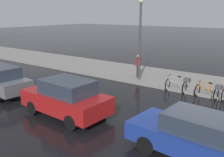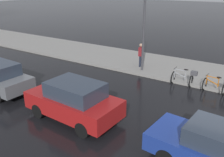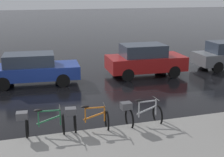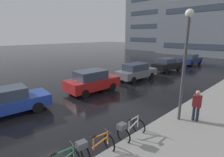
{
  "view_description": "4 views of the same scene",
  "coord_description": "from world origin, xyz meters",
  "px_view_note": "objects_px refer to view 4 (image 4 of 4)",
  "views": [
    {
      "loc": [
        -9.84,
        -2.68,
        4.51
      ],
      "look_at": [
        -0.03,
        4.41,
        1.3
      ],
      "focal_mm": 40.0,
      "sensor_mm": 36.0,
      "label": 1
    },
    {
      "loc": [
        -9.59,
        -1.37,
        5.51
      ],
      "look_at": [
        -0.71,
        4.38,
        1.4
      ],
      "focal_mm": 40.0,
      "sensor_mm": 36.0,
      "label": 2
    },
    {
      "loc": [
        12.52,
        -1.38,
        4.35
      ],
      "look_at": [
        1.7,
        1.95,
        1.2
      ],
      "focal_mm": 50.0,
      "sensor_mm": 36.0,
      "label": 3
    },
    {
      "loc": [
        7.85,
        -2.74,
        4.35
      ],
      "look_at": [
        0.35,
        4.45,
        1.7
      ],
      "focal_mm": 28.0,
      "sensor_mm": 36.0,
      "label": 4
    }
  ],
  "objects_px": {
    "car_blue": "(6,102)",
    "car_red": "(92,81)",
    "car_navy": "(191,60)",
    "pedestrian": "(197,105)",
    "car_grey": "(136,71)",
    "car_black": "(167,65)",
    "bicycle_third": "(129,129)",
    "bicycle_second": "(94,147)",
    "streetlamp": "(185,53)"
  },
  "relations": [
    {
      "from": "car_navy",
      "to": "pedestrian",
      "type": "bearing_deg",
      "value": -66.63
    },
    {
      "from": "car_navy",
      "to": "streetlamp",
      "type": "bearing_deg",
      "value": -68.93
    },
    {
      "from": "streetlamp",
      "to": "pedestrian",
      "type": "bearing_deg",
      "value": 34.96
    },
    {
      "from": "car_red",
      "to": "car_navy",
      "type": "distance_m",
      "value": 17.71
    },
    {
      "from": "car_blue",
      "to": "car_red",
      "type": "bearing_deg",
      "value": 89.54
    },
    {
      "from": "car_blue",
      "to": "car_black",
      "type": "bearing_deg",
      "value": 89.83
    },
    {
      "from": "car_grey",
      "to": "car_black",
      "type": "bearing_deg",
      "value": 90.21
    },
    {
      "from": "pedestrian",
      "to": "car_navy",
      "type": "bearing_deg",
      "value": 113.37
    },
    {
      "from": "bicycle_second",
      "to": "car_navy",
      "type": "relative_size",
      "value": 0.35
    },
    {
      "from": "car_blue",
      "to": "car_black",
      "type": "height_order",
      "value": "car_black"
    },
    {
      "from": "bicycle_third",
      "to": "car_navy",
      "type": "xyz_separation_m",
      "value": [
        -6.02,
        20.49,
        0.29
      ]
    },
    {
      "from": "car_black",
      "to": "car_blue",
      "type": "bearing_deg",
      "value": -90.17
    },
    {
      "from": "car_blue",
      "to": "car_red",
      "type": "distance_m",
      "value": 5.86
    },
    {
      "from": "bicycle_second",
      "to": "car_red",
      "type": "bearing_deg",
      "value": 143.05
    },
    {
      "from": "bicycle_third",
      "to": "pedestrian",
      "type": "bearing_deg",
      "value": 68.86
    },
    {
      "from": "car_grey",
      "to": "pedestrian",
      "type": "bearing_deg",
      "value": -32.19
    },
    {
      "from": "car_black",
      "to": "streetlamp",
      "type": "distance_m",
      "value": 13.27
    },
    {
      "from": "car_blue",
      "to": "car_navy",
      "type": "relative_size",
      "value": 1.12
    },
    {
      "from": "bicycle_third",
      "to": "car_grey",
      "type": "height_order",
      "value": "car_grey"
    },
    {
      "from": "car_blue",
      "to": "car_grey",
      "type": "xyz_separation_m",
      "value": [
        0.07,
        11.26,
        0.04
      ]
    },
    {
      "from": "streetlamp",
      "to": "car_black",
      "type": "bearing_deg",
      "value": 122.02
    },
    {
      "from": "car_blue",
      "to": "car_navy",
      "type": "height_order",
      "value": "car_navy"
    },
    {
      "from": "bicycle_second",
      "to": "pedestrian",
      "type": "xyz_separation_m",
      "value": [
        1.45,
        5.24,
        0.49
      ]
    },
    {
      "from": "bicycle_second",
      "to": "bicycle_third",
      "type": "height_order",
      "value": "bicycle_third"
    },
    {
      "from": "pedestrian",
      "to": "bicycle_third",
      "type": "bearing_deg",
      "value": -111.14
    },
    {
      "from": "car_blue",
      "to": "car_grey",
      "type": "bearing_deg",
      "value": 89.64
    },
    {
      "from": "car_blue",
      "to": "streetlamp",
      "type": "relative_size",
      "value": 0.83
    },
    {
      "from": "pedestrian",
      "to": "streetlamp",
      "type": "xyz_separation_m",
      "value": [
        -0.63,
        -0.44,
        2.52
      ]
    },
    {
      "from": "car_grey",
      "to": "car_red",
      "type": "bearing_deg",
      "value": -90.25
    },
    {
      "from": "bicycle_third",
      "to": "streetlamp",
      "type": "distance_m",
      "value": 4.31
    },
    {
      "from": "car_blue",
      "to": "car_navy",
      "type": "bearing_deg",
      "value": 89.49
    },
    {
      "from": "bicycle_second",
      "to": "car_navy",
      "type": "bearing_deg",
      "value": 104.86
    },
    {
      "from": "car_navy",
      "to": "pedestrian",
      "type": "xyz_separation_m",
      "value": [
        7.36,
        -17.03,
        0.18
      ]
    },
    {
      "from": "car_black",
      "to": "car_navy",
      "type": "bearing_deg",
      "value": 88.59
    },
    {
      "from": "car_navy",
      "to": "streetlamp",
      "type": "distance_m",
      "value": 18.91
    },
    {
      "from": "streetlamp",
      "to": "bicycle_second",
      "type": "bearing_deg",
      "value": -99.73
    },
    {
      "from": "bicycle_second",
      "to": "car_red",
      "type": "distance_m",
      "value": 7.6
    },
    {
      "from": "car_grey",
      "to": "car_blue",
      "type": "bearing_deg",
      "value": -90.36
    },
    {
      "from": "car_blue",
      "to": "car_black",
      "type": "distance_m",
      "value": 17.12
    },
    {
      "from": "bicycle_third",
      "to": "car_grey",
      "type": "distance_m",
      "value": 10.24
    },
    {
      "from": "bicycle_third",
      "to": "car_red",
      "type": "distance_m",
      "value": 6.79
    },
    {
      "from": "car_blue",
      "to": "car_red",
      "type": "relative_size",
      "value": 1.08
    },
    {
      "from": "pedestrian",
      "to": "car_grey",
      "type": "bearing_deg",
      "value": 147.81
    },
    {
      "from": "bicycle_third",
      "to": "car_black",
      "type": "distance_m",
      "value": 15.34
    },
    {
      "from": "bicycle_second",
      "to": "car_navy",
      "type": "distance_m",
      "value": 23.04
    },
    {
      "from": "bicycle_third",
      "to": "streetlamp",
      "type": "bearing_deg",
      "value": 76.76
    },
    {
      "from": "bicycle_third",
      "to": "car_blue",
      "type": "xyz_separation_m",
      "value": [
        -6.23,
        -3.08,
        0.28
      ]
    },
    {
      "from": "bicycle_third",
      "to": "pedestrian",
      "type": "distance_m",
      "value": 3.74
    },
    {
      "from": "bicycle_third",
      "to": "car_navy",
      "type": "bearing_deg",
      "value": 106.37
    },
    {
      "from": "car_grey",
      "to": "car_navy",
      "type": "height_order",
      "value": "car_grey"
    }
  ]
}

